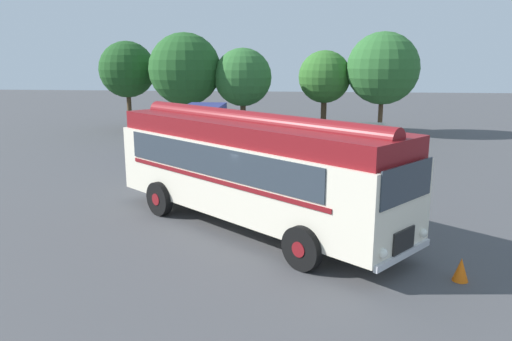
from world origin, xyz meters
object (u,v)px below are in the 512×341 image
at_px(car_mid_left, 315,140).
at_px(car_mid_right, 370,141).
at_px(car_near_left, 263,137).
at_px(vintage_bus, 251,165).
at_px(traffic_cone, 461,270).
at_px(box_van, 201,129).

relative_size(car_mid_left, car_mid_right, 1.02).
bearing_deg(car_near_left, car_mid_right, -7.77).
distance_m(vintage_bus, car_mid_left, 11.38).
xyz_separation_m(car_mid_left, traffic_cone, (3.12, -14.36, -0.57)).
xyz_separation_m(vintage_bus, traffic_cone, (5.18, -3.22, -1.62)).
bearing_deg(car_mid_right, traffic_cone, -88.46).
xyz_separation_m(car_mid_left, car_mid_right, (2.74, -0.07, 0.00)).
bearing_deg(traffic_cone, car_mid_left, 102.26).
height_order(vintage_bus, car_near_left, vintage_bus).
bearing_deg(box_van, car_mid_left, 1.51).
height_order(car_near_left, car_mid_left, same).
xyz_separation_m(car_mid_right, traffic_cone, (0.38, -14.29, -0.57)).
height_order(car_mid_left, box_van, box_van).
relative_size(car_near_left, box_van, 0.74).
relative_size(car_mid_left, box_van, 0.76).
distance_m(box_van, traffic_cone, 16.88).
relative_size(vintage_bus, car_mid_left, 2.13).
distance_m(car_mid_left, traffic_cone, 14.71).
height_order(vintage_bus, car_mid_left, vintage_bus).
height_order(car_mid_right, box_van, box_van).
xyz_separation_m(vintage_bus, car_mid_right, (4.80, 11.07, -1.05)).
bearing_deg(car_mid_right, box_van, -179.44).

